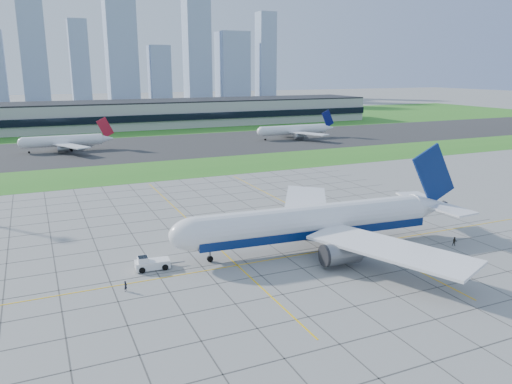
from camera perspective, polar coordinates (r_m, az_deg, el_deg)
ground at (r=96.37m, az=2.95°, el=-7.04°), size 1400.00×1400.00×0.00m
grass_median at (r=178.29m, az=-10.34°, el=2.51°), size 700.00×35.00×0.04m
asphalt_taxiway at (r=231.33m, az=-13.68°, el=4.91°), size 700.00×75.00×0.04m
grass_far at (r=339.29m, az=-17.22°, el=7.41°), size 700.00×145.00×0.04m
apron_markings at (r=105.92m, az=0.42°, el=-5.06°), size 120.00×130.00×0.03m
terminal at (r=321.47m, az=-9.57°, el=8.92°), size 260.00×43.00×15.80m
city_skyline at (r=601.41m, az=-21.87°, el=15.23°), size 523.00×32.40×160.00m
airliner at (r=98.25m, az=6.86°, el=-3.43°), size 61.92×62.56×19.48m
pushback_tug at (r=90.66m, az=-11.95°, el=-7.98°), size 8.84×3.44×2.44m
crew_near at (r=83.08m, az=-14.68°, el=-10.37°), size 0.74×0.75×1.75m
crew_far at (r=107.52m, az=21.75°, el=-5.28°), size 1.14×1.11×1.85m
distant_jet_1 at (r=230.83m, az=-20.98°, el=5.49°), size 37.13×42.66×14.08m
distant_jet_2 at (r=256.68m, az=4.45°, el=7.11°), size 41.86×42.66×14.08m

